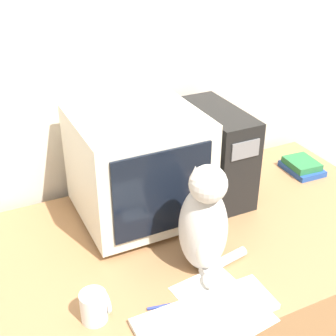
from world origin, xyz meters
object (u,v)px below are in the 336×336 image
object	(u,v)px
crt_monitor	(138,166)
keyboard	(206,314)
computer_tower	(216,152)
book_stack	(302,166)
cat	(205,224)
mug	(95,306)
pen	(171,305)

from	to	relation	value
crt_monitor	keyboard	size ratio (longest dim) A/B	1.03
crt_monitor	computer_tower	size ratio (longest dim) A/B	1.12
book_stack	keyboard	bearing A→B (deg)	-145.70
crt_monitor	cat	size ratio (longest dim) A/B	1.10
cat	book_stack	world-z (taller)	cat
computer_tower	book_stack	distance (m)	0.49
book_stack	crt_monitor	bearing A→B (deg)	179.93
book_stack	mug	xyz separation A→B (m)	(-1.15, -0.44, 0.02)
crt_monitor	keyboard	bearing A→B (deg)	-92.74
book_stack	pen	bearing A→B (deg)	-151.87
crt_monitor	cat	distance (m)	0.39
pen	mug	distance (m)	0.24
pen	mug	size ratio (longest dim) A/B	1.49
keyboard	cat	world-z (taller)	cat
crt_monitor	keyboard	xyz separation A→B (m)	(-0.03, -0.58, -0.21)
crt_monitor	pen	distance (m)	0.55
cat	book_stack	size ratio (longest dim) A/B	2.18
crt_monitor	mug	size ratio (longest dim) A/B	4.60
keyboard	mug	bearing A→B (deg)	155.81
pen	keyboard	bearing A→B (deg)	-47.63
keyboard	pen	size ratio (longest dim) A/B	3.00
keyboard	cat	xyz separation A→B (m)	(0.10, 0.20, 0.17)
book_stack	computer_tower	bearing A→B (deg)	176.92
crt_monitor	computer_tower	xyz separation A→B (m)	(0.36, 0.02, -0.03)
book_stack	mug	world-z (taller)	mug
keyboard	mug	xyz separation A→B (m)	(-0.30, 0.14, 0.04)
cat	mug	size ratio (longest dim) A/B	4.17
computer_tower	keyboard	world-z (taller)	computer_tower
computer_tower	cat	size ratio (longest dim) A/B	0.98
computer_tower	keyboard	size ratio (longest dim) A/B	0.92
computer_tower	mug	bearing A→B (deg)	-145.84
cat	crt_monitor	bearing A→B (deg)	113.84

